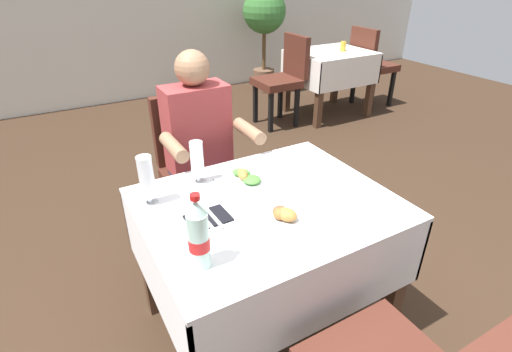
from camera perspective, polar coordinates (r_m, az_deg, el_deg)
The scene contains 15 objects.
ground_plane at distance 2.12m, azimuth 5.26°, elevation -22.59°, with size 11.00×11.00×0.00m, color #382619.
main_dining_table at distance 1.77m, azimuth 1.62°, elevation -8.66°, with size 1.06×0.86×0.75m.
chair_far_diner_seat at distance 2.41m, azimuth -8.52°, elevation 1.53°, with size 0.44×0.50×0.97m.
seated_diner_far at distance 2.25m, azimuth -7.96°, elevation 3.91°, with size 0.50×0.46×1.26m.
plate_near_camera at distance 1.55m, azimuth 3.99°, elevation -5.86°, with size 0.22×0.22×0.06m.
plate_far_diner at distance 1.80m, azimuth -1.63°, elevation -0.49°, with size 0.22×0.22×0.06m.
beer_glass_left at distance 1.78m, azimuth -8.66°, elevation 2.02°, with size 0.07×0.07×0.21m.
beer_glass_middle at distance 1.66m, azimuth -15.79°, elevation -0.70°, with size 0.07×0.07×0.22m.
cola_bottle_primary at distance 1.29m, azimuth -8.49°, elevation -8.71°, with size 0.07×0.07×0.28m.
napkin_cutlery_set at distance 1.57m, azimuth -7.07°, elevation -6.16°, with size 0.17×0.19×0.01m.
background_dining_table at distance 4.80m, azimuth 10.83°, elevation 15.33°, with size 0.88×0.75×0.75m.
background_chair_left at distance 4.42m, azimuth 4.08°, elevation 14.57°, with size 0.50×0.44×0.97m.
background_chair_right at distance 5.24m, azimuth 16.55°, elevation 15.79°, with size 0.50×0.44×0.97m.
background_table_tumbler at distance 4.78m, azimuth 12.72°, elevation 18.16°, with size 0.06×0.06×0.11m, color gold.
potted_plant_corner at distance 5.60m, azimuth 1.22°, elevation 21.95°, with size 0.58×0.58×1.37m.
Camera 1 is at (-0.80, -1.05, 1.66)m, focal length 27.11 mm.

